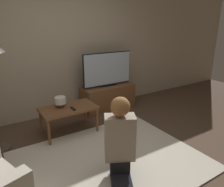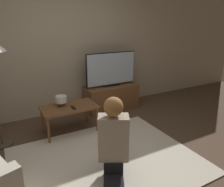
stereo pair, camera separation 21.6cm
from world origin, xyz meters
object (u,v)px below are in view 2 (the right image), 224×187
(tv, at_px, (111,69))
(person_kneeling, at_px, (113,139))
(coffee_table, at_px, (69,109))
(table_lamp, at_px, (61,100))

(tv, xyz_separation_m, person_kneeling, (-1.02, -1.93, -0.33))
(tv, relative_size, coffee_table, 1.22)
(table_lamp, bearing_deg, coffee_table, -40.60)
(coffee_table, distance_m, person_kneeling, 1.36)
(tv, xyz_separation_m, table_lamp, (-1.19, -0.49, -0.29))
(coffee_table, relative_size, table_lamp, 4.92)
(tv, bearing_deg, coffee_table, -152.30)
(tv, xyz_separation_m, coffee_table, (-1.09, -0.57, -0.45))
(person_kneeling, relative_size, table_lamp, 5.56)
(tv, height_order, coffee_table, tv)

